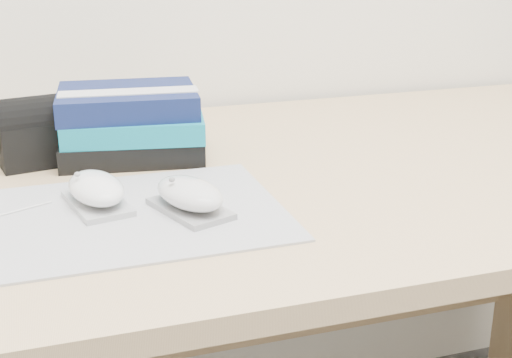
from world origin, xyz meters
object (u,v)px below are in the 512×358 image
object	(u,v)px
mouse_front	(190,196)
book_stack	(131,123)
mouse_rear	(96,191)
desk	(247,288)
pouch	(37,131)

from	to	relation	value
mouse_front	book_stack	distance (m)	0.27
mouse_rear	mouse_front	world-z (taller)	same
desk	mouse_rear	bearing A→B (deg)	-149.13
mouse_rear	mouse_front	distance (m)	0.12
desk	pouch	distance (m)	0.43
book_stack	desk	bearing A→B (deg)	-21.10
mouse_rear	book_stack	xyz separation A→B (m)	(0.08, 0.22, 0.03)
mouse_front	pouch	bearing A→B (deg)	122.57
mouse_rear	book_stack	world-z (taller)	book_stack
mouse_rear	pouch	distance (m)	0.23
mouse_rear	pouch	xyz separation A→B (m)	(-0.06, 0.22, 0.03)
pouch	desk	bearing A→B (deg)	-12.43
mouse_rear	pouch	world-z (taller)	pouch
mouse_front	book_stack	world-z (taller)	book_stack
book_stack	pouch	size ratio (longest dim) A/B	1.88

